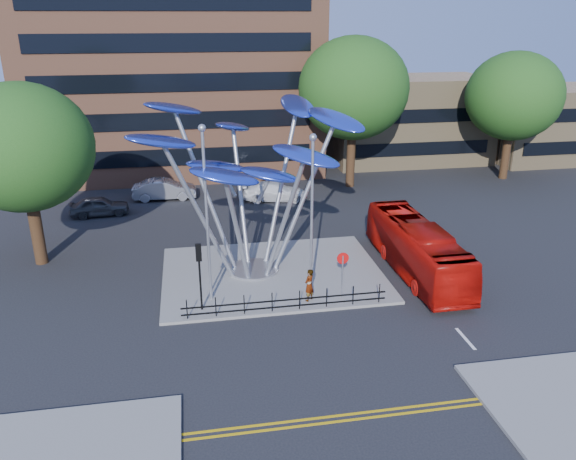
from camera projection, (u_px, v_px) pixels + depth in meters
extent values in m
plane|color=black|center=(314.00, 329.00, 25.81)|extent=(120.00, 120.00, 0.00)
cube|color=slate|center=(273.00, 274.00, 31.13)|extent=(12.00, 9.00, 0.15)
cube|color=gold|center=(350.00, 414.00, 20.29)|extent=(40.00, 0.12, 0.01)
cube|color=gold|center=(352.00, 420.00, 20.02)|extent=(40.00, 0.12, 0.01)
cube|color=#9D855C|center=(408.00, 119.00, 54.55)|extent=(15.00, 8.00, 8.00)
cube|color=#9D855C|center=(550.00, 124.00, 55.18)|extent=(12.00, 8.00, 7.00)
cylinder|color=black|center=(351.00, 153.00, 46.30)|extent=(0.70, 0.70, 5.72)
ellipsoid|color=#174A15|center=(354.00, 88.00, 44.43)|extent=(8.80, 8.80, 8.10)
cylinder|color=black|center=(36.00, 224.00, 31.84)|extent=(0.70, 0.70, 4.84)
ellipsoid|color=#174A15|center=(22.00, 147.00, 30.26)|extent=(7.60, 7.60, 6.99)
cylinder|color=black|center=(506.00, 150.00, 48.71)|extent=(0.70, 0.70, 5.06)
ellipsoid|color=#174A15|center=(514.00, 96.00, 47.05)|extent=(8.00, 8.00, 7.36)
cylinder|color=#9EA0A5|center=(254.00, 269.00, 31.38)|extent=(2.80, 2.80, 0.12)
cylinder|color=#9EA0A5|center=(231.00, 209.00, 29.25)|extent=(0.24, 0.24, 7.80)
ellipsoid|color=blue|center=(161.00, 141.00, 26.41)|extent=(3.92, 2.95, 1.39)
cylinder|color=#9EA0A5|center=(247.00, 223.00, 29.27)|extent=(0.24, 0.24, 6.40)
ellipsoid|color=blue|center=(224.00, 176.00, 25.90)|extent=(3.47, 1.78, 1.31)
cylinder|color=#9EA0A5|center=(265.00, 215.00, 29.51)|extent=(0.24, 0.24, 7.00)
ellipsoid|color=blue|center=(306.00, 156.00, 27.07)|extent=(3.81, 3.11, 1.36)
cylinder|color=#9EA0A5|center=(274.00, 199.00, 30.12)|extent=(0.24, 0.24, 8.20)
ellipsoid|color=blue|center=(336.00, 120.00, 29.57)|extent=(3.52, 4.06, 1.44)
cylinder|color=#9EA0A5|center=(264.00, 191.00, 30.81)|extent=(0.24, 0.24, 8.60)
ellipsoid|color=blue|center=(297.00, 106.00, 31.47)|extent=(2.21, 3.79, 1.39)
cylinder|color=#9EA0A5|center=(246.00, 202.00, 30.96)|extent=(0.24, 0.24, 7.40)
ellipsoid|color=blue|center=(233.00, 127.00, 31.95)|extent=(3.02, 3.71, 1.34)
cylinder|color=#9EA0A5|center=(232.00, 194.00, 30.02)|extent=(0.24, 0.24, 8.80)
ellipsoid|color=blue|center=(174.00, 108.00, 29.27)|extent=(3.88, 3.60, 1.42)
ellipsoid|color=blue|center=(216.00, 166.00, 29.14)|extent=(3.40, 1.96, 1.13)
ellipsoid|color=blue|center=(269.00, 174.00, 29.17)|extent=(3.39, 2.16, 1.11)
cylinder|color=#9EA0A5|center=(207.00, 220.00, 26.71)|extent=(0.14, 0.14, 8.50)
sphere|color=#9EA0A5|center=(202.00, 128.00, 25.14)|extent=(0.36, 0.36, 0.36)
cylinder|color=#9EA0A5|center=(312.00, 222.00, 27.16)|extent=(0.14, 0.14, 8.00)
sphere|color=#9EA0A5|center=(313.00, 137.00, 25.68)|extent=(0.36, 0.36, 0.36)
cylinder|color=black|center=(200.00, 280.00, 26.66)|extent=(0.10, 0.10, 3.20)
cube|color=black|center=(199.00, 253.00, 26.16)|extent=(0.28, 0.18, 0.85)
sphere|color=#FF0C0C|center=(198.00, 247.00, 26.06)|extent=(0.18, 0.18, 0.18)
cylinder|color=#9EA0A5|center=(342.00, 277.00, 27.96)|extent=(0.08, 0.08, 2.30)
cylinder|color=red|center=(343.00, 258.00, 27.63)|extent=(0.60, 0.04, 0.60)
cube|color=white|center=(343.00, 258.00, 27.65)|extent=(0.42, 0.03, 0.10)
cylinder|color=black|center=(187.00, 309.00, 26.21)|extent=(0.05, 0.05, 1.00)
cylinder|color=black|center=(216.00, 307.00, 26.42)|extent=(0.05, 0.05, 1.00)
cylinder|color=black|center=(244.00, 304.00, 26.64)|extent=(0.05, 0.05, 1.00)
cylinder|color=black|center=(272.00, 302.00, 26.86)|extent=(0.05, 0.05, 1.00)
cylinder|color=black|center=(300.00, 300.00, 27.08)|extent=(0.05, 0.05, 1.00)
cylinder|color=black|center=(327.00, 297.00, 27.30)|extent=(0.05, 0.05, 1.00)
cylinder|color=black|center=(353.00, 295.00, 27.52)|extent=(0.05, 0.05, 1.00)
cylinder|color=black|center=(379.00, 293.00, 27.74)|extent=(0.05, 0.05, 1.00)
cube|color=black|center=(286.00, 300.00, 26.95)|extent=(10.00, 0.06, 0.06)
cube|color=black|center=(286.00, 306.00, 27.08)|extent=(10.00, 0.06, 0.06)
imported|color=#B60E08|center=(417.00, 248.00, 31.06)|extent=(2.50, 10.28, 2.86)
imported|color=gray|center=(309.00, 285.00, 27.80)|extent=(0.72, 0.72, 1.69)
imported|color=#3D4044|center=(99.00, 206.00, 40.18)|extent=(4.24, 2.02, 1.40)
imported|color=#9FA1A6|center=(164.00, 189.00, 43.70)|extent=(4.86, 1.75, 1.59)
imported|color=silver|center=(275.00, 191.00, 43.48)|extent=(5.13, 2.62, 1.42)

